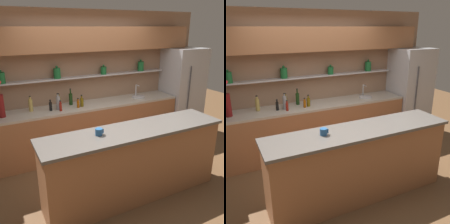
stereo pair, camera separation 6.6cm
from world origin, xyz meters
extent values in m
plane|color=brown|center=(0.00, 0.00, 0.00)|extent=(12.00, 12.00, 0.00)
cube|color=#937056|center=(0.00, 1.60, 1.30)|extent=(5.20, 0.10, 2.60)
cube|color=#B7B7BC|center=(-0.07, 1.46, 1.41)|extent=(3.65, 0.18, 0.02)
cylinder|color=#19602D|center=(-1.43, 1.45, 1.51)|extent=(0.12, 0.12, 0.18)
sphere|color=#19602D|center=(-1.43, 1.45, 1.62)|extent=(0.04, 0.04, 0.04)
cylinder|color=#19602D|center=(-0.51, 1.45, 1.51)|extent=(0.12, 0.12, 0.18)
sphere|color=#19602D|center=(-0.51, 1.45, 1.62)|extent=(0.04, 0.04, 0.04)
cylinder|color=#19602D|center=(0.40, 1.45, 1.49)|extent=(0.11, 0.11, 0.14)
sphere|color=#19602D|center=(0.40, 1.45, 1.58)|extent=(0.04, 0.04, 0.04)
cylinder|color=#19602D|center=(1.26, 1.45, 1.52)|extent=(0.13, 0.13, 0.19)
sphere|color=#19602D|center=(1.26, 1.45, 1.63)|extent=(0.05, 0.05, 0.05)
cube|color=#99603D|center=(0.00, 1.38, 2.09)|extent=(4.42, 0.34, 0.42)
cube|color=#99603D|center=(-0.07, 1.24, 0.44)|extent=(3.75, 0.62, 0.88)
cube|color=#ADA393|center=(-0.07, 1.24, 0.90)|extent=(3.75, 0.62, 0.04)
cube|color=#99603D|center=(0.00, -0.36, 0.49)|extent=(2.51, 0.55, 0.98)
cube|color=#56514C|center=(0.00, -0.36, 1.00)|extent=(2.57, 0.61, 0.04)
cube|color=#B7B7BC|center=(2.21, 1.20, 0.94)|extent=(0.78, 0.70, 1.87)
cylinder|color=#4C4C51|center=(2.07, 0.83, 1.03)|extent=(0.02, 0.02, 1.03)
cylinder|color=maroon|center=(-1.51, 1.24, 1.11)|extent=(0.12, 0.12, 0.37)
cylinder|color=#B7B7BC|center=(1.09, 1.24, 0.93)|extent=(0.27, 0.27, 0.02)
cylinder|color=#B7B7BC|center=(1.09, 1.34, 1.05)|extent=(0.02, 0.02, 0.22)
cylinder|color=#B7B7BC|center=(1.09, 1.28, 1.16)|extent=(0.02, 0.12, 0.02)
cylinder|color=tan|center=(-1.04, 1.33, 1.03)|extent=(0.07, 0.07, 0.21)
cylinder|color=tan|center=(-1.04, 1.33, 1.15)|extent=(0.03, 0.03, 0.04)
cylinder|color=black|center=(-1.04, 1.33, 1.18)|extent=(0.03, 0.03, 0.01)
cylinder|color=#9E4C0A|center=(-0.25, 1.15, 0.98)|extent=(0.05, 0.05, 0.13)
cylinder|color=#9E4C0A|center=(-0.25, 1.15, 1.06)|extent=(0.03, 0.03, 0.04)
cylinder|color=black|center=(-0.25, 1.15, 1.09)|extent=(0.03, 0.03, 0.01)
cylinder|color=maroon|center=(-0.58, 1.11, 0.99)|extent=(0.05, 0.05, 0.14)
cylinder|color=maroon|center=(-0.58, 1.11, 1.07)|extent=(0.03, 0.03, 0.04)
cylinder|color=black|center=(-0.58, 1.11, 1.10)|extent=(0.03, 0.03, 0.01)
cylinder|color=brown|center=(-0.54, 1.34, 1.01)|extent=(0.06, 0.06, 0.19)
cylinder|color=brown|center=(-0.54, 1.34, 1.13)|extent=(0.03, 0.03, 0.05)
cylinder|color=black|center=(-0.54, 1.34, 1.16)|extent=(0.03, 0.03, 0.01)
cylinder|color=black|center=(-0.73, 1.20, 0.99)|extent=(0.05, 0.05, 0.15)
cylinder|color=black|center=(-0.73, 1.20, 1.08)|extent=(0.03, 0.03, 0.04)
cylinder|color=black|center=(-0.73, 1.20, 1.11)|extent=(0.03, 0.03, 0.01)
cylinder|color=gray|center=(-0.59, 1.21, 1.03)|extent=(0.07, 0.07, 0.23)
cylinder|color=gray|center=(-0.59, 1.21, 1.17)|extent=(0.03, 0.03, 0.04)
cylinder|color=black|center=(-0.59, 1.21, 1.20)|extent=(0.03, 0.03, 0.01)
cylinder|color=#193814|center=(-0.31, 1.38, 1.03)|extent=(0.07, 0.07, 0.21)
cylinder|color=#193814|center=(-0.31, 1.38, 1.17)|extent=(0.02, 0.02, 0.08)
cylinder|color=black|center=(-0.31, 1.38, 1.22)|extent=(0.03, 0.03, 0.01)
cylinder|color=brown|center=(-0.16, 1.19, 1.00)|extent=(0.06, 0.06, 0.15)
cylinder|color=brown|center=(-0.16, 1.19, 1.10)|extent=(0.03, 0.03, 0.05)
cylinder|color=black|center=(-0.16, 1.19, 1.13)|extent=(0.03, 0.03, 0.01)
cylinder|color=#235184|center=(-0.51, -0.32, 1.06)|extent=(0.09, 0.09, 0.09)
cube|color=#235184|center=(-0.45, -0.32, 1.06)|extent=(0.02, 0.01, 0.06)
camera|label=1|loc=(-1.66, -2.92, 2.30)|focal=40.00mm
camera|label=2|loc=(-1.60, -2.95, 2.30)|focal=40.00mm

